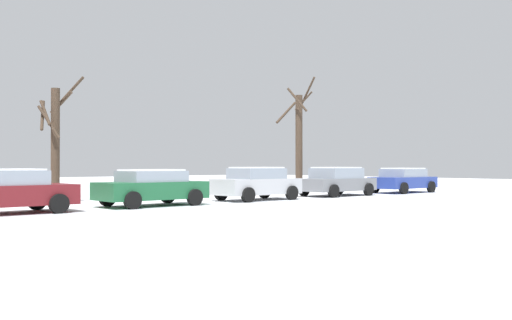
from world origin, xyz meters
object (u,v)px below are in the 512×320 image
Objects in this scene: parked_car_maroon at (4,191)px; parked_car_blue at (403,180)px; parked_car_silver at (257,183)px; parked_car_gray at (336,181)px; parked_car_green at (152,187)px.

parked_car_maroon is 1.01× the size of parked_car_blue.
parked_car_silver is 5.40m from parked_car_gray.
parked_car_maroon is at bearing -179.15° from parked_car_gray.
parked_car_silver is at bearing -179.45° from parked_car_gray.
parked_car_maroon is 1.03× the size of parked_car_green.
parked_car_gray is at bearing 0.85° from parked_car_maroon.
parked_car_gray is (16.18, 0.24, 0.00)m from parked_car_maroon.
parked_car_green is (5.39, 0.08, -0.02)m from parked_car_maroon.
parked_car_gray is 1.00× the size of parked_car_blue.
parked_car_silver reaches higher than parked_car_blue.
parked_car_gray is (5.39, 0.05, -0.01)m from parked_car_silver.
parked_car_silver is at bearing 1.09° from parked_car_green.
parked_car_gray reaches higher than parked_car_maroon.
parked_car_maroon reaches higher than parked_car_blue.
parked_car_green is 10.79m from parked_car_gray.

